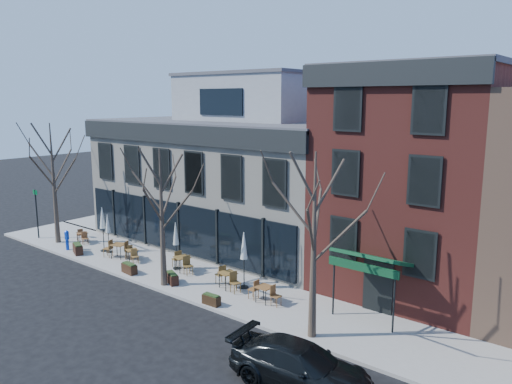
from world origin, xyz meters
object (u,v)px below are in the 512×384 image
Objects in this scene: parked_sedan at (301,366)px; umbrella_0 at (102,220)px; call_box at (67,239)px; cafe_set_0 at (82,236)px.

umbrella_0 is (-17.92, 4.55, 1.40)m from parked_sedan.
call_box is at bearing 75.90° from parked_sedan.
umbrella_0 is (2.03, 1.31, 1.30)m from call_box.
call_box reaches higher than cafe_set_0.
call_box is 2.74m from umbrella_0.
call_box is 1.72m from cafe_set_0.
umbrella_0 reaches higher than cafe_set_0.
call_box is at bearing -64.35° from cafe_set_0.
umbrella_0 reaches higher than parked_sedan.
call_box is (-19.95, 3.24, 0.10)m from parked_sedan.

